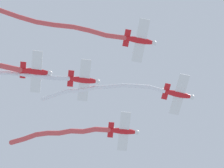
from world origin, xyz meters
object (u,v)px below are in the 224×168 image
Objects in this scene: airplane_lead at (179,94)px; airplane_trail at (36,72)px; airplane_slot at (84,80)px; airplane_left_wing at (124,131)px; airplane_right_wing at (140,40)px.

airplane_trail is at bearing 176.73° from airplane_lead.
airplane_lead is 1.00× the size of airplane_slot.
airplane_right_wing reaches higher than airplane_left_wing.
airplane_lead is 16.27m from airplane_slot.
airplane_trail is (-8.13, 16.27, 0.80)m from airplane_left_wing.
airplane_right_wing is at bearing -23.61° from airplane_trail.
airplane_right_wing is at bearing -138.28° from airplane_lead.
airplane_left_wing is at bearing 29.49° from airplane_trail.
airplane_trail reaches higher than airplane_left_wing.
airplane_right_wing reaches higher than airplane_lead.
airplane_right_wing is (-16.26, -0.00, 0.70)m from airplane_left_wing.
airplane_slot is at bearing -131.04° from airplane_left_wing.
airplane_left_wing is at bearing 47.79° from airplane_slot.
airplane_slot reaches higher than airplane_left_wing.
airplane_slot is (-8.13, 8.13, 0.20)m from airplane_left_wing.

